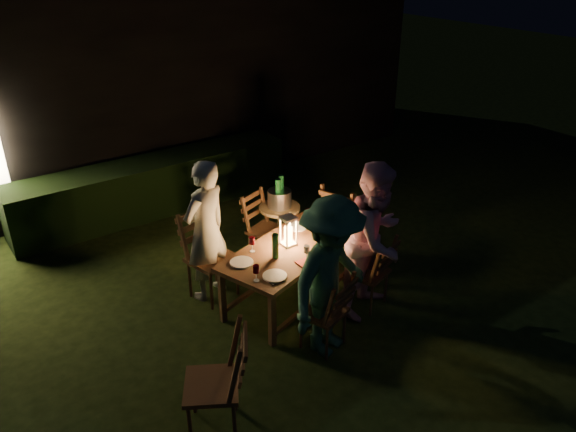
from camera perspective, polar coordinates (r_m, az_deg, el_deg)
garden_envelope at (r=10.64m, az=-16.95°, el=13.68°), size 40.00×40.00×3.20m
dining_table at (r=6.22m, az=0.13°, el=-3.81°), size 1.81×1.29×0.68m
chair_near_left at (r=5.75m, az=3.73°, el=-10.90°), size 0.52×0.54×0.91m
chair_near_right at (r=6.39m, az=8.15°, el=-6.81°), size 0.52×0.54×0.92m
chair_far_left at (r=6.52m, az=-7.74°, el=-5.53°), size 0.58×0.61×1.08m
chair_far_right at (r=7.17m, az=-2.25°, el=-2.45°), size 0.55×0.56×0.94m
chair_end at (r=7.27m, az=5.85°, el=-1.78°), size 0.63×0.60×1.08m
chair_spare at (r=4.94m, az=-7.41°, el=-18.03°), size 0.67×0.65×1.04m
person_house_side at (r=6.29m, az=-8.35°, el=-1.51°), size 0.70×0.57×1.66m
person_opp_right at (r=6.07m, az=8.93°, el=-2.30°), size 1.01×0.89×1.74m
person_opp_left at (r=5.40m, az=4.36°, el=-6.30°), size 1.23×0.93×1.68m
lantern at (r=6.17m, az=0.03°, el=-1.68°), size 0.16×0.16×0.35m
plate_far_left at (r=5.94m, az=-4.74°, el=-4.71°), size 0.25×0.25×0.01m
plate_near_left at (r=5.70m, az=-1.36°, el=-6.09°), size 0.25×0.25×0.01m
plate_far_right at (r=6.62m, az=0.89°, el=-1.08°), size 0.25×0.25×0.01m
plate_near_right at (r=6.41m, az=4.10°, el=-2.17°), size 0.25×0.25×0.01m
wineglass_a at (r=6.09m, az=-3.67°, el=-2.91°), size 0.06×0.06×0.18m
wineglass_b at (r=5.60m, az=-3.25°, el=-5.82°), size 0.06×0.06×0.18m
wineglass_c at (r=6.23m, az=3.84°, el=-2.21°), size 0.06×0.06×0.18m
wineglass_d at (r=6.69m, az=2.02°, el=-0.02°), size 0.06×0.06×0.18m
wineglass_e at (r=5.93m, az=1.90°, el=-3.78°), size 0.06×0.06×0.18m
bottle_table at (r=5.95m, az=-1.29°, el=-3.07°), size 0.07×0.07×0.28m
napkin_left at (r=5.92m, az=1.78°, el=-4.72°), size 0.18×0.14×0.01m
napkin_right at (r=6.44m, az=5.18°, el=-2.03°), size 0.18×0.14×0.01m
phone at (r=5.61m, az=-1.15°, el=-6.69°), size 0.14×0.07×0.01m
side_table at (r=7.12m, az=-0.85°, el=0.37°), size 0.52×0.52×0.70m
ice_bucket at (r=7.03m, az=-0.86°, el=1.78°), size 0.30×0.30×0.22m
bottle_bucket_a at (r=6.96m, az=-1.02°, el=1.94°), size 0.07×0.07×0.32m
bottle_bucket_b at (r=7.07m, az=-0.72°, el=2.36°), size 0.07×0.07×0.32m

